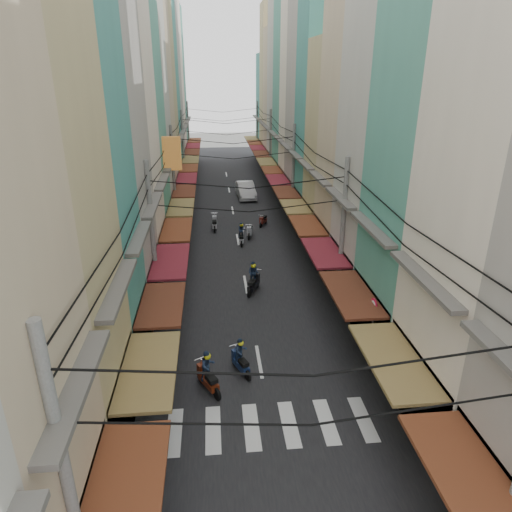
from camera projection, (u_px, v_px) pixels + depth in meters
ground at (255, 338)px, 22.28m from camera, size 160.00×160.00×0.00m
road at (234, 217)px, 40.71m from camera, size 10.00×80.00×0.02m
sidewalk_left at (160, 219)px, 40.12m from camera, size 3.00×80.00×0.06m
sidewalk_right at (305, 214)px, 41.29m from camera, size 3.00×80.00×0.06m
crosswalk at (270, 425)px, 16.74m from camera, size 7.55×2.40×0.01m
building_row_left at (125, 105)px, 33.15m from camera, size 7.80×67.67×23.70m
building_row_right at (338, 109)px, 34.61m from camera, size 7.80×68.98×22.59m
utility_poles at (236, 151)px, 33.64m from camera, size 10.20×66.13×8.20m
white_car at (246, 198)px, 46.91m from camera, size 5.72×2.52×1.98m
bicycle at (388, 310)px, 24.84m from camera, size 1.80×0.68×1.24m
moving_scooters at (239, 273)px, 28.09m from camera, size 5.03×22.86×1.90m
parked_scooters at (374, 378)px, 18.59m from camera, size 13.34×13.09×1.00m
pedestrians at (167, 325)px, 21.46m from camera, size 11.76×21.82×2.10m
market_umbrella at (480, 381)px, 15.78m from camera, size 2.29×2.29×2.42m
traffic_sign at (373, 317)px, 19.35m from camera, size 0.10×0.72×3.27m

